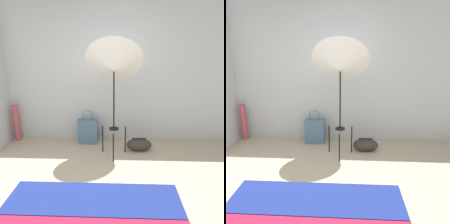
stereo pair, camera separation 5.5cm
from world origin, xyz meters
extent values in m
cube|color=#B7BCC1|center=(0.00, 2.25, 1.30)|extent=(8.00, 0.05, 2.60)
cube|color=navy|center=(0.22, -0.17, 0.49)|extent=(1.41, 0.42, 0.04)
cylinder|color=black|center=(0.33, 1.35, 0.23)|extent=(0.02, 0.02, 0.46)
cylinder|color=black|center=(0.14, 1.67, 0.23)|extent=(0.02, 0.02, 0.46)
cylinder|color=black|center=(0.51, 1.67, 0.23)|extent=(0.02, 0.02, 0.46)
cylinder|color=black|center=(0.33, 1.56, 0.46)|extent=(0.15, 0.15, 0.02)
cylinder|color=black|center=(0.33, 1.56, 0.95)|extent=(0.02, 0.02, 0.99)
cone|color=white|center=(0.33, 1.56, 1.45)|extent=(0.86, 0.72, 0.78)
cube|color=slate|center=(-0.16, 2.03, 0.22)|extent=(0.35, 0.18, 0.44)
torus|color=slate|center=(-0.16, 2.03, 0.52)|extent=(0.20, 0.01, 0.20)
ellipsoid|color=#332D28|center=(0.75, 1.74, 0.11)|extent=(0.43, 0.22, 0.22)
cube|color=black|center=(0.75, 1.74, 0.22)|extent=(0.23, 0.04, 0.01)
cylinder|color=#BC4C56|center=(-1.51, 2.10, 0.34)|extent=(0.10, 0.10, 0.68)
camera|label=1|loc=(0.42, -1.67, 1.69)|focal=35.00mm
camera|label=2|loc=(0.48, -1.67, 1.69)|focal=35.00mm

